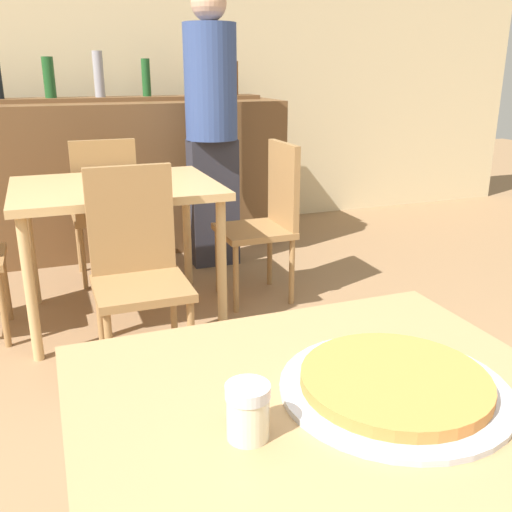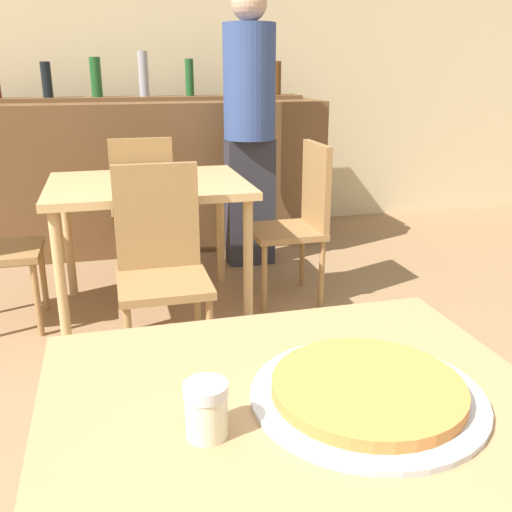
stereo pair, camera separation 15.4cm
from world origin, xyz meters
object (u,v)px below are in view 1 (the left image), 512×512
(pizza_tray, at_px, (395,384))
(person_standing, at_px, (211,120))
(chair_far_side_front, at_px, (137,261))
(chair_far_side_back, at_px, (105,204))
(chair_far_side_right, at_px, (268,213))
(cheese_shaker, at_px, (248,411))

(pizza_tray, height_order, person_standing, person_standing)
(chair_far_side_front, distance_m, chair_far_side_back, 1.17)
(chair_far_side_right, distance_m, pizza_tray, 2.29)
(pizza_tray, bearing_deg, chair_far_side_right, 74.26)
(chair_far_side_front, relative_size, person_standing, 0.51)
(pizza_tray, bearing_deg, cheese_shaker, -173.93)
(chair_far_side_front, xyz_separation_m, person_standing, (0.73, 1.28, 0.48))
(cheese_shaker, distance_m, person_standing, 3.04)
(pizza_tray, xyz_separation_m, person_standing, (0.50, 2.89, 0.24))
(cheese_shaker, bearing_deg, person_standing, 74.63)
(chair_far_side_front, height_order, person_standing, person_standing)
(chair_far_side_back, bearing_deg, person_standing, -171.33)
(chair_far_side_front, relative_size, chair_far_side_right, 1.00)
(cheese_shaker, bearing_deg, chair_far_side_front, 87.49)
(chair_far_side_back, height_order, pizza_tray, chair_far_side_back)
(chair_far_side_right, relative_size, pizza_tray, 2.10)
(chair_far_side_front, xyz_separation_m, chair_far_side_back, (0.00, 1.17, 0.00))
(person_standing, bearing_deg, chair_far_side_right, -80.10)
(person_standing, bearing_deg, cheese_shaker, -105.37)
(pizza_tray, bearing_deg, chair_far_side_front, 98.34)
(pizza_tray, relative_size, cheese_shaker, 4.49)
(chair_far_side_right, bearing_deg, chair_far_side_back, -124.49)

